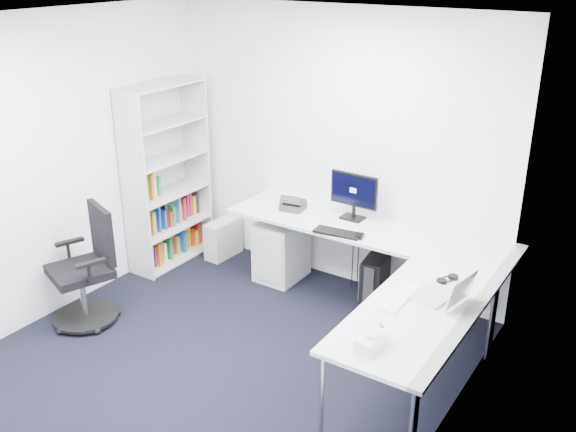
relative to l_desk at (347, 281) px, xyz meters
The scene contains 21 objects.
ground 1.55m from the l_desk, 111.45° to the right, with size 4.20×4.20×0.00m, color black.
ceiling 2.75m from the l_desk, 111.45° to the right, with size 4.20×4.20×0.00m, color white.
wall_back 1.31m from the l_desk, 128.16° to the left, with size 3.60×0.02×2.70m, color white.
wall_left 2.90m from the l_desk, 149.22° to the right, with size 0.02×4.20×2.70m, color white.
wall_right 2.11m from the l_desk, 48.24° to the right, with size 0.02×4.20×2.70m, color white.
l_desk is the anchor object (origin of this frame).
drawer_pedestal 1.01m from the l_desk, 159.01° to the left, with size 0.40×0.50×0.62m, color silver.
bookshelf 2.25m from the l_desk, behind, with size 0.38×0.97×1.93m, color #B9BBBB, non-canonical shape.
task_chair 2.37m from the l_desk, 145.84° to the right, with size 0.60×0.60×1.07m, color black, non-canonical shape.
black_pc_tower 0.56m from the l_desk, 85.05° to the left, with size 0.19×0.44×0.43m, color black.
beige_pc_tower 1.82m from the l_desk, 166.23° to the left, with size 0.19×0.43×0.41m, color beige.
power_strip 0.85m from the l_desk, 58.12° to the left, with size 0.31×0.05×0.04m, color white.
monitor 0.80m from the l_desk, 113.69° to the left, with size 0.48×0.15×0.46m, color black, non-canonical shape.
black_keyboard 0.44m from the l_desk, 151.99° to the left, with size 0.43×0.15×0.02m, color black.
mouse 0.43m from the l_desk, 63.14° to the left, with size 0.06×0.10×0.03m, color black.
desk_phone 1.00m from the l_desk, 155.98° to the left, with size 0.21×0.21×0.15m, color #2C2C2E, non-canonical shape.
laptop 1.23m from the l_desk, 27.80° to the right, with size 0.35×0.34×0.25m, color silver, non-canonical shape.
white_keyboard 1.12m from the l_desk, 40.90° to the right, with size 0.13×0.47×0.02m, color white.
headphones 1.10m from the l_desk, 13.39° to the right, with size 0.12×0.19×0.05m, color black, non-canonical shape.
orange_fruit 1.54m from the l_desk, 53.96° to the right, with size 0.07×0.07×0.07m, color #ED5115.
tissue_box 1.68m from the l_desk, 56.71° to the right, with size 0.12×0.24×0.08m, color white.
Camera 1 is at (2.90, -3.15, 3.12)m, focal length 40.00 mm.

